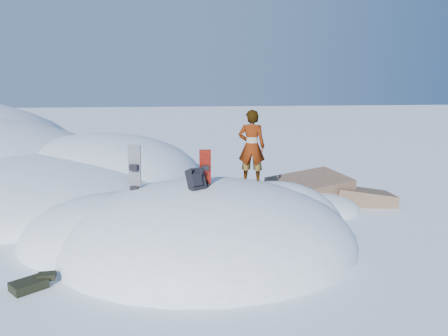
{
  "coord_description": "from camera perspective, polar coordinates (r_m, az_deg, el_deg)",
  "views": [
    {
      "loc": [
        -0.92,
        -9.67,
        3.74
      ],
      "look_at": [
        0.43,
        0.3,
        1.76
      ],
      "focal_mm": 35.0,
      "sensor_mm": 36.0,
      "label": 1
    }
  ],
  "objects": [
    {
      "name": "snowboard_dark",
      "position": [
        10.35,
        -11.57,
        -1.62
      ],
      "size": [
        0.33,
        0.29,
        1.71
      ],
      "rotation": [
        0.0,
        0.0,
        -0.48
      ],
      "color": "black",
      "rests_on": "snow_mound"
    },
    {
      "name": "backpack",
      "position": [
        9.46,
        -3.69,
        -1.51
      ],
      "size": [
        0.48,
        0.54,
        0.56
      ],
      "rotation": [
        0.0,
        0.0,
        0.49
      ],
      "color": "black",
      "rests_on": "snow_mound"
    },
    {
      "name": "rock_outcrop",
      "position": [
        14.0,
        11.99,
        -4.56
      ],
      "size": [
        4.68,
        4.41,
        1.68
      ],
      "color": "brown",
      "rests_on": "ground"
    },
    {
      "name": "snow_mound",
      "position": [
        10.61,
        -3.2,
        -9.53
      ],
      "size": [
        8.0,
        6.0,
        3.0
      ],
      "color": "silver",
      "rests_on": "ground"
    },
    {
      "name": "ground",
      "position": [
        10.41,
        -2.13,
        -9.95
      ],
      "size": [
        120.0,
        120.0,
        0.0
      ],
      "primitive_type": "plane",
      "color": "white",
      "rests_on": "ground"
    },
    {
      "name": "snowboard_red",
      "position": [
        9.68,
        -2.46,
        -1.37
      ],
      "size": [
        0.26,
        0.22,
        1.35
      ],
      "rotation": [
        0.0,
        0.0,
        -0.05
      ],
      "color": "#AF1609",
      "rests_on": "snow_mound"
    },
    {
      "name": "person",
      "position": [
        10.83,
        3.62,
        2.82
      ],
      "size": [
        0.76,
        0.61,
        1.83
      ],
      "primitive_type": "imported",
      "rotation": [
        0.0,
        0.0,
        2.86
      ],
      "color": "slate",
      "rests_on": "snow_mound"
    },
    {
      "name": "gear_pile",
      "position": [
        9.02,
        -23.82,
        -13.64
      ],
      "size": [
        0.8,
        0.69,
        0.21
      ],
      "rotation": [
        0.0,
        0.0,
        0.67
      ],
      "color": "black",
      "rests_on": "ground"
    }
  ]
}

